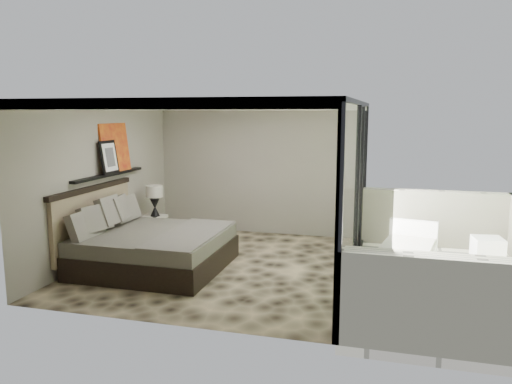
% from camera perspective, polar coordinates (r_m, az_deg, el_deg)
% --- Properties ---
extents(floor, '(5.00, 5.00, 0.00)m').
position_cam_1_polar(floor, '(8.77, -3.97, -8.34)').
color(floor, black).
rests_on(floor, ground).
extents(ceiling, '(4.50, 5.00, 0.02)m').
position_cam_1_polar(ceiling, '(8.37, -4.18, 10.20)').
color(ceiling, silver).
rests_on(ceiling, back_wall).
extents(back_wall, '(4.50, 0.02, 2.80)m').
position_cam_1_polar(back_wall, '(10.82, 0.31, 2.61)').
color(back_wall, gray).
rests_on(back_wall, floor).
extents(left_wall, '(0.02, 5.00, 2.80)m').
position_cam_1_polar(left_wall, '(9.44, -17.02, 1.24)').
color(left_wall, gray).
rests_on(left_wall, floor).
extents(glass_wall, '(0.08, 5.00, 2.80)m').
position_cam_1_polar(glass_wall, '(8.00, 11.31, 0.11)').
color(glass_wall, white).
rests_on(glass_wall, floor).
extents(terrace_slab, '(3.00, 5.00, 0.12)m').
position_cam_1_polar(terrace_slab, '(8.39, 21.42, -10.23)').
color(terrace_slab, silver).
rests_on(terrace_slab, ground).
extents(picture_ledge, '(0.12, 2.20, 0.05)m').
position_cam_1_polar(picture_ledge, '(9.48, -16.42, 1.91)').
color(picture_ledge, black).
rests_on(picture_ledge, left_wall).
extents(bed, '(2.35, 2.27, 1.30)m').
position_cam_1_polar(bed, '(8.72, -12.12, -6.04)').
color(bed, black).
rests_on(bed, floor).
extents(nightstand, '(0.54, 0.54, 0.48)m').
position_cam_1_polar(nightstand, '(10.52, -11.68, -4.20)').
color(nightstand, black).
rests_on(nightstand, floor).
extents(table_lamp, '(0.34, 0.34, 0.63)m').
position_cam_1_polar(table_lamp, '(10.38, -11.52, -0.52)').
color(table_lamp, black).
rests_on(table_lamp, nightstand).
extents(abstract_canvas, '(0.13, 0.90, 0.90)m').
position_cam_1_polar(abstract_canvas, '(9.66, -15.82, 4.90)').
color(abstract_canvas, '#BE3910').
rests_on(abstract_canvas, picture_ledge).
extents(framed_print, '(0.11, 0.50, 0.60)m').
position_cam_1_polar(framed_print, '(9.38, -16.45, 3.84)').
color(framed_print, black).
rests_on(framed_print, picture_ledge).
extents(ottoman, '(0.53, 0.53, 0.48)m').
position_cam_1_polar(ottoman, '(9.60, 24.93, -6.16)').
color(ottoman, silver).
rests_on(ottoman, terrace_slab).
extents(lounger, '(1.14, 1.84, 0.67)m').
position_cam_1_polar(lounger, '(8.99, 16.79, -6.90)').
color(lounger, white).
rests_on(lounger, terrace_slab).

